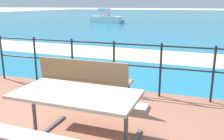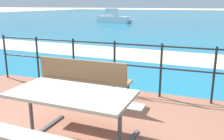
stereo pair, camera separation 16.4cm
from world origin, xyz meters
name	(u,v)px [view 1 (the left image)]	position (x,y,z in m)	size (l,w,h in m)	color
sea_water	(189,16)	(0.00, 40.00, 0.01)	(90.00, 90.00, 0.01)	teal
beach_strip	(150,56)	(0.00, 6.76, 0.01)	(54.00, 2.43, 0.01)	beige
picnic_table	(76,107)	(0.27, 0.12, 0.65)	(1.58, 1.52, 0.78)	tan
park_bench	(85,76)	(-0.32, 1.63, 0.58)	(1.77, 0.42, 0.85)	#8C704C
railing_fence	(114,61)	(0.00, 2.40, 0.73)	(5.94, 0.04, 1.10)	#1E2328
boat_near	(107,18)	(-7.54, 22.57, 0.46)	(4.35, 1.91, 1.46)	silver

